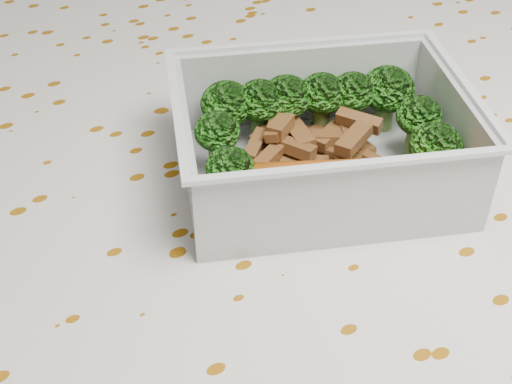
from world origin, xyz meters
TOP-DOWN VIEW (x-y plane):
  - dining_table at (0.00, 0.00)m, footprint 1.40×0.90m
  - tablecloth at (0.00, 0.00)m, footprint 1.46×0.96m
  - lunch_container at (0.05, 0.01)m, footprint 0.21×0.19m
  - broccoli_florets at (0.06, 0.03)m, footprint 0.16×0.13m
  - meat_pile at (0.05, 0.03)m, footprint 0.09×0.07m
  - sausage at (0.04, -0.02)m, footprint 0.14×0.08m

SIDE VIEW (x-z plane):
  - dining_table at x=0.00m, z-range 0.29..1.04m
  - tablecloth at x=0.00m, z-range 0.62..0.81m
  - meat_pile at x=0.05m, z-range 0.76..0.78m
  - lunch_container at x=0.05m, z-range 0.75..0.81m
  - sausage at x=0.04m, z-range 0.77..0.79m
  - broccoli_florets at x=0.06m, z-range 0.77..0.81m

